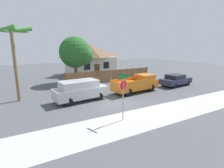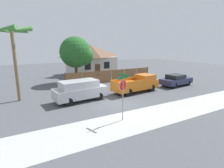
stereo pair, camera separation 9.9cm
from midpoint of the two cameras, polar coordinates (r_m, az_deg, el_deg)
The scene contains 10 objects.
ground_plane at distance 15.10m, azimuth 1.53°, elevation -6.36°, with size 80.00×80.00×0.00m, color #4C4F54.
sidewalk_strip at distance 12.34m, azimuth 10.21°, elevation -10.94°, with size 36.00×3.20×0.01m.
wooden_fence at distance 23.93m, azimuth -0.06°, elevation 2.65°, with size 12.78×0.12×1.72m.
house at distance 30.56m, azimuth -6.92°, elevation 8.05°, with size 7.97×6.11×5.01m.
oak_tree at distance 23.48m, azimuth -11.21°, elevation 9.92°, with size 4.23×4.03×6.05m.
palm_tree at distance 17.25m, azimuth -29.64°, elevation 13.31°, with size 3.17×3.39×6.49m.
red_suv at distance 15.81m, azimuth -10.21°, elevation -1.92°, with size 4.83×2.34×1.86m.
orange_pickup at distance 18.79m, azimuth 8.28°, elevation 0.07°, with size 5.38×2.37×1.79m.
parked_sedan at distance 22.86m, azimuth 20.30°, elevation 1.24°, with size 4.46×2.23×1.43m.
stop_sign at distance 11.24m, azimuth 3.81°, elevation -1.69°, with size 0.95×0.86×3.12m.
Camera 2 is at (-7.25, -12.33, 4.85)m, focal length 28.00 mm.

